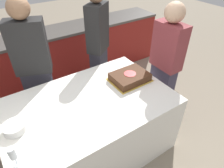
{
  "coord_description": "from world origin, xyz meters",
  "views": [
    {
      "loc": [
        -0.65,
        -1.41,
        2.13
      ],
      "look_at": [
        0.29,
        0.0,
        0.87
      ],
      "focal_mm": 32.0,
      "sensor_mm": 36.0,
      "label": 1
    }
  ],
  "objects_px": {
    "person_cutting_cake": "(98,49)",
    "plate_stack": "(14,128)",
    "cake": "(130,77)",
    "person_standing_back": "(34,67)",
    "wine_glass": "(12,154)",
    "person_seated_right": "(165,65)"
  },
  "relations": [
    {
      "from": "person_standing_back",
      "to": "wine_glass",
      "type": "bearing_deg",
      "value": 87.83
    },
    {
      "from": "wine_glass",
      "to": "person_seated_right",
      "type": "distance_m",
      "value": 1.89
    },
    {
      "from": "plate_stack",
      "to": "cake",
      "type": "bearing_deg",
      "value": 2.14
    },
    {
      "from": "person_seated_right",
      "to": "cake",
      "type": "bearing_deg",
      "value": -96.88
    },
    {
      "from": "cake",
      "to": "person_cutting_cake",
      "type": "distance_m",
      "value": 0.72
    },
    {
      "from": "person_cutting_cake",
      "to": "wine_glass",
      "type": "bearing_deg",
      "value": 2.21
    },
    {
      "from": "cake",
      "to": "person_seated_right",
      "type": "height_order",
      "value": "person_seated_right"
    },
    {
      "from": "person_standing_back",
      "to": "cake",
      "type": "bearing_deg",
      "value": 162.16
    },
    {
      "from": "wine_glass",
      "to": "person_seated_right",
      "type": "relative_size",
      "value": 0.11
    },
    {
      "from": "plate_stack",
      "to": "person_seated_right",
      "type": "height_order",
      "value": "person_seated_right"
    },
    {
      "from": "plate_stack",
      "to": "person_standing_back",
      "type": "bearing_deg",
      "value": 61.63
    },
    {
      "from": "plate_stack",
      "to": "person_cutting_cake",
      "type": "bearing_deg",
      "value": 30.54
    },
    {
      "from": "cake",
      "to": "person_standing_back",
      "type": "distance_m",
      "value": 1.13
    },
    {
      "from": "person_cutting_cake",
      "to": "person_standing_back",
      "type": "height_order",
      "value": "person_cutting_cake"
    },
    {
      "from": "person_seated_right",
      "to": "person_standing_back",
      "type": "relative_size",
      "value": 0.95
    },
    {
      "from": "person_seated_right",
      "to": "person_cutting_cake",
      "type": "bearing_deg",
      "value": -146.71
    },
    {
      "from": "wine_glass",
      "to": "person_seated_right",
      "type": "bearing_deg",
      "value": 9.78
    },
    {
      "from": "cake",
      "to": "person_standing_back",
      "type": "height_order",
      "value": "person_standing_back"
    },
    {
      "from": "plate_stack",
      "to": "person_seated_right",
      "type": "relative_size",
      "value": 0.12
    },
    {
      "from": "wine_glass",
      "to": "person_cutting_cake",
      "type": "height_order",
      "value": "person_cutting_cake"
    },
    {
      "from": "person_cutting_cake",
      "to": "plate_stack",
      "type": "bearing_deg",
      "value": -6.25
    },
    {
      "from": "person_standing_back",
      "to": "person_seated_right",
      "type": "bearing_deg",
      "value": 172.04
    }
  ]
}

